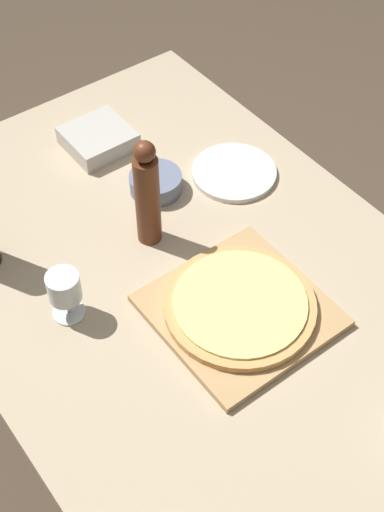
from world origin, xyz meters
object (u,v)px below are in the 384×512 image
object	(u,v)px
wine_glass	(64,289)
small_bowl	(156,183)
pizza	(240,305)
pepper_mill	(146,196)

from	to	relation	value
wine_glass	small_bowl	xyz separation A→B (m)	(0.37, 0.20, -0.06)
pizza	small_bowl	xyz separation A→B (m)	(0.08, 0.42, -0.01)
pepper_mill	wine_glass	bearing A→B (deg)	-163.19
pizza	pepper_mill	distance (m)	0.32
pizza	pepper_mill	world-z (taller)	pepper_mill
pizza	small_bowl	world-z (taller)	small_bowl
pizza	wine_glass	xyz separation A→B (m)	(-0.29, 0.22, 0.05)
pepper_mill	small_bowl	size ratio (longest dim) A/B	2.18
wine_glass	small_bowl	world-z (taller)	wine_glass
pizza	small_bowl	bearing A→B (deg)	79.69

